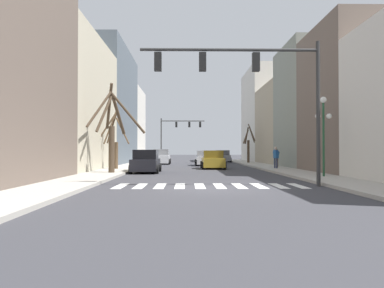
# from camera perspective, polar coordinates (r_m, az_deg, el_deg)

# --- Properties ---
(ground_plane) EXTENTS (240.00, 240.00, 0.00)m
(ground_plane) POSITION_cam_1_polar(r_m,az_deg,el_deg) (15.81, 2.99, -6.86)
(ground_plane) COLOR #38383D
(sidewalk_left) EXTENTS (2.68, 90.00, 0.15)m
(sidewalk_left) POSITION_cam_1_polar(r_m,az_deg,el_deg) (16.68, -19.98, -6.24)
(sidewalk_left) COLOR #ADA89E
(sidewalk_left) RESTS_ON ground_plane
(sidewalk_right) EXTENTS (2.68, 90.00, 0.15)m
(sidewalk_right) POSITION_cam_1_polar(r_m,az_deg,el_deg) (17.48, 24.84, -5.96)
(sidewalk_right) COLOR #ADA89E
(sidewalk_right) RESTS_ON ground_plane
(building_row_left) EXTENTS (6.00, 52.16, 13.41)m
(building_row_left) POSITION_cam_1_polar(r_m,az_deg,el_deg) (36.99, -16.26, 6.05)
(building_row_left) COLOR #66564C
(building_row_left) RESTS_ON ground_plane
(building_row_right) EXTENTS (6.00, 50.50, 13.27)m
(building_row_right) POSITION_cam_1_polar(r_m,az_deg,el_deg) (39.09, 16.89, 4.55)
(building_row_right) COLOR beige
(building_row_right) RESTS_ON ground_plane
(crosswalk_stripes) EXTENTS (8.55, 2.60, 0.01)m
(crosswalk_stripes) POSITION_cam_1_polar(r_m,az_deg,el_deg) (17.13, 2.69, -6.40)
(crosswalk_stripes) COLOR white
(crosswalk_stripes) RESTS_ON ground_plane
(traffic_signal_near) EXTENTS (8.13, 0.28, 6.56)m
(traffic_signal_near) POSITION_cam_1_polar(r_m,az_deg,el_deg) (17.33, 9.13, 10.02)
(traffic_signal_near) COLOR #2D2D2D
(traffic_signal_near) RESTS_ON ground_plane
(traffic_signal_far) EXTENTS (6.68, 0.28, 6.50)m
(traffic_signal_far) POSITION_cam_1_polar(r_m,az_deg,el_deg) (56.98, -2.29, 2.25)
(traffic_signal_far) COLOR #2D2D2D
(traffic_signal_far) RESTS_ON ground_plane
(street_lamp_right_corner) EXTENTS (0.95, 0.36, 4.53)m
(street_lamp_right_corner) POSITION_cam_1_polar(r_m,az_deg,el_deg) (22.60, 19.39, 3.46)
(street_lamp_right_corner) COLOR #1E4C2D
(street_lamp_right_corner) RESTS_ON sidewalk_right
(car_at_intersection) EXTENTS (2.13, 4.14, 1.64)m
(car_at_intersection) POSITION_cam_1_polar(r_m,az_deg,el_deg) (51.99, 4.68, -1.91)
(car_at_intersection) COLOR gray
(car_at_intersection) RESTS_ON ground_plane
(car_driving_away_lane) EXTENTS (2.09, 4.26, 1.61)m
(car_driving_away_lane) POSITION_cam_1_polar(r_m,az_deg,el_deg) (33.12, 3.19, -2.47)
(car_driving_away_lane) COLOR #A38423
(car_driving_away_lane) RESTS_ON ground_plane
(car_parked_left_far) EXTENTS (2.05, 4.45, 1.67)m
(car_parked_left_far) POSITION_cam_1_polar(r_m,az_deg,el_deg) (27.45, -7.03, -2.73)
(car_parked_left_far) COLOR black
(car_parked_left_far) RESTS_ON ground_plane
(car_driving_toward_lane) EXTENTS (2.12, 4.26, 1.60)m
(car_driving_toward_lane) POSITION_cam_1_polar(r_m,az_deg,el_deg) (46.37, 3.21, -2.05)
(car_driving_toward_lane) COLOR black
(car_driving_toward_lane) RESTS_ON ground_plane
(car_parked_left_mid) EXTENTS (2.16, 4.62, 1.58)m
(car_parked_left_mid) POSITION_cam_1_polar(r_m,az_deg,el_deg) (39.94, 2.02, -2.23)
(car_parked_left_mid) COLOR silver
(car_parked_left_mid) RESTS_ON ground_plane
(car_parked_left_near) EXTENTS (2.10, 4.17, 1.76)m
(car_parked_left_near) POSITION_cam_1_polar(r_m,az_deg,el_deg) (44.02, -4.67, -2.02)
(car_parked_left_near) COLOR silver
(car_parked_left_near) RESTS_ON ground_plane
(pedestrian_on_left_sidewalk) EXTENTS (0.53, 0.59, 1.65)m
(pedestrian_on_left_sidewalk) POSITION_cam_1_polar(r_m,az_deg,el_deg) (32.81, 12.71, -1.82)
(pedestrian_on_left_sidewalk) COLOR #7A705B
(pedestrian_on_left_sidewalk) RESTS_ON sidewalk_right
(pedestrian_on_right_sidewalk) EXTENTS (0.35, 0.75, 1.77)m
(pedestrian_on_right_sidewalk) POSITION_cam_1_polar(r_m,az_deg,el_deg) (31.50, 12.64, -1.72)
(pedestrian_on_right_sidewalk) COLOR #282D47
(pedestrian_on_right_sidewalk) RESTS_ON sidewalk_right
(street_tree_right_far) EXTENTS (1.74, 2.18, 4.69)m
(street_tree_right_far) POSITION_cam_1_polar(r_m,az_deg,el_deg) (45.83, 8.58, -0.09)
(street_tree_right_far) COLOR #473828
(street_tree_right_far) RESTS_ON sidewalk_right
(street_tree_right_near) EXTENTS (2.73, 1.16, 4.63)m
(street_tree_right_near) POSITION_cam_1_polar(r_m,az_deg,el_deg) (30.56, -11.76, 0.10)
(street_tree_right_near) COLOR brown
(street_tree_right_near) RESTS_ON sidewalk_left
(street_tree_left_mid) EXTENTS (3.56, 3.31, 6.00)m
(street_tree_left_mid) POSITION_cam_1_polar(r_m,az_deg,el_deg) (25.51, -12.05, 2.19)
(street_tree_left_mid) COLOR #473828
(street_tree_left_mid) RESTS_ON sidewalk_left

